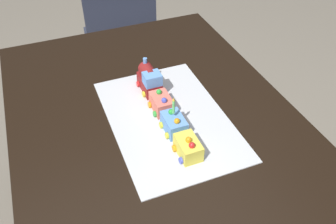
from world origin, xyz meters
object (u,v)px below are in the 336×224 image
cake_car_tanker_coral (162,103)px  cake_car_gondola_lemon (188,147)px  chair (120,41)px  dining_table (155,138)px  cake_locomotive (149,80)px  cake_car_caboose_sky_blue (174,124)px  birthday_candle (174,106)px

cake_car_tanker_coral → cake_car_gondola_lemon: 0.24m
chair → dining_table: bearing=87.4°
cake_locomotive → cake_car_caboose_sky_blue: size_ratio=1.40×
birthday_candle → cake_car_tanker_coral: bearing=180.0°
cake_car_tanker_coral → cake_car_gondola_lemon: (0.24, 0.00, 0.00)m
chair → birthday_candle: birthday_candle is taller
dining_table → birthday_candle: size_ratio=21.55×
cake_car_tanker_coral → birthday_candle: size_ratio=1.54×
dining_table → cake_car_caboose_sky_blue: bearing=22.0°
cake_car_caboose_sky_blue → birthday_candle: size_ratio=1.54×
dining_table → birthday_candle: 0.23m
cake_locomotive → cake_car_caboose_sky_blue: cake_locomotive is taller
chair → cake_car_caboose_sky_blue: 1.17m
dining_table → cake_car_caboose_sky_blue: 0.17m
cake_locomotive → birthday_candle: birthday_candle is taller
chair → cake_car_tanker_coral: (1.01, -0.11, 0.30)m
dining_table → cake_car_caboose_sky_blue: cake_car_caboose_sky_blue is taller
chair → cake_car_tanker_coral: 1.05m
chair → cake_car_gondola_lemon: 1.28m
cake_locomotive → birthday_candle: size_ratio=2.15×
chair → birthday_candle: 1.18m
dining_table → cake_car_gondola_lemon: cake_car_gondola_lemon is taller
chair → cake_car_tanker_coral: size_ratio=8.60×
cake_car_gondola_lemon → cake_car_caboose_sky_blue: bearing=180.0°
cake_car_caboose_sky_blue → cake_car_gondola_lemon: same height
cake_car_caboose_sky_blue → cake_car_gondola_lemon: 0.12m
dining_table → cake_locomotive: size_ratio=10.00×
cake_car_tanker_coral → cake_car_gondola_lemon: size_ratio=1.00×
cake_locomotive → chair: bearing=173.0°
cake_locomotive → cake_car_caboose_sky_blue: 0.25m
dining_table → birthday_candle: (0.09, 0.04, 0.21)m
dining_table → chair: chair is taller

